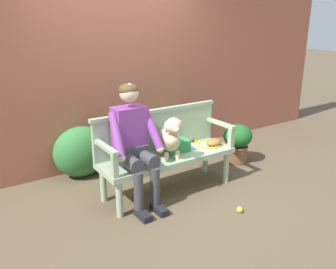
{
  "coord_description": "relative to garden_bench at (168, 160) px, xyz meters",
  "views": [
    {
      "loc": [
        -2.1,
        -3.15,
        1.95
      ],
      "look_at": [
        0.0,
        0.0,
        0.71
      ],
      "focal_mm": 37.56,
      "sensor_mm": 36.0,
      "label": 1
    }
  ],
  "objects": [
    {
      "name": "baseball_glove",
      "position": [
        0.65,
        -0.05,
        0.11
      ],
      "size": [
        0.26,
        0.22,
        0.09
      ],
      "primitive_type": "ellipsoid",
      "rotation": [
        0.0,
        0.0,
        0.25
      ],
      "color": "#9E6B2D",
      "rests_on": "garden_bench"
    },
    {
      "name": "bench_armrest_right_end",
      "position": [
        0.77,
        -0.09,
        0.26
      ],
      "size": [
        0.06,
        0.52,
        0.28
      ],
      "color": "#9EB793",
      "rests_on": "garden_bench"
    },
    {
      "name": "ground_plane",
      "position": [
        0.0,
        0.0,
        -0.4
      ],
      "size": [
        40.0,
        40.0,
        0.0
      ],
      "primitive_type": "plane",
      "color": "brown"
    },
    {
      "name": "garden_bench",
      "position": [
        0.0,
        0.0,
        0.0
      ],
      "size": [
        1.63,
        0.52,
        0.46
      ],
      "color": "#9EB793",
      "rests_on": "ground"
    },
    {
      "name": "person_seated",
      "position": [
        -0.45,
        -0.02,
        0.33
      ],
      "size": [
        0.56,
        0.66,
        1.33
      ],
      "color": "black",
      "rests_on": "ground"
    },
    {
      "name": "hedge_bush_mid_right",
      "position": [
        0.75,
        0.97,
        -0.05
      ],
      "size": [
        0.84,
        0.72,
        0.69
      ],
      "primitive_type": "ellipsoid",
      "color": "#286B2D",
      "rests_on": "ground"
    },
    {
      "name": "hedge_bush_mid_left",
      "position": [
        -0.69,
        0.99,
        -0.07
      ],
      "size": [
        0.71,
        0.5,
        0.66
      ],
      "primitive_type": "ellipsoid",
      "color": "#337538",
      "rests_on": "ground"
    },
    {
      "name": "bench_armrest_left_end",
      "position": [
        -0.77,
        -0.09,
        0.26
      ],
      "size": [
        0.06,
        0.52,
        0.28
      ],
      "color": "#9EB793",
      "rests_on": "garden_bench"
    },
    {
      "name": "potted_plant",
      "position": [
        1.31,
        0.2,
        -0.08
      ],
      "size": [
        0.41,
        0.41,
        0.56
      ],
      "color": "brown",
      "rests_on": "ground"
    },
    {
      "name": "brick_garden_fence",
      "position": [
        0.0,
        1.31,
        0.87
      ],
      "size": [
        8.0,
        0.3,
        2.53
      ],
      "primitive_type": "cube",
      "color": "#9E5642",
      "rests_on": "ground"
    },
    {
      "name": "dog_on_bench",
      "position": [
        -0.03,
        -0.08,
        0.31
      ],
      "size": [
        0.33,
        0.5,
        0.5
      ],
      "color": "beige",
      "rests_on": "garden_bench"
    },
    {
      "name": "bench_backrest",
      "position": [
        0.0,
        0.23,
        0.31
      ],
      "size": [
        1.67,
        0.06,
        0.5
      ],
      "color": "#9EB793",
      "rests_on": "garden_bench"
    },
    {
      "name": "sports_bag",
      "position": [
        0.15,
        0.05,
        0.13
      ],
      "size": [
        0.29,
        0.22,
        0.14
      ],
      "primitive_type": "cube",
      "rotation": [
        0.0,
        0.0,
        -0.07
      ],
      "color": "#2D8E42",
      "rests_on": "garden_bench"
    },
    {
      "name": "tennis_racket",
      "position": [
        0.61,
        0.02,
        0.07
      ],
      "size": [
        0.41,
        0.57,
        0.03
      ],
      "color": "yellow",
      "rests_on": "garden_bench"
    },
    {
      "name": "tennis_ball",
      "position": [
        0.36,
        -0.84,
        -0.37
      ],
      "size": [
        0.07,
        0.07,
        0.07
      ],
      "primitive_type": "sphere",
      "color": "#CCDB33",
      "rests_on": "ground"
    }
  ]
}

